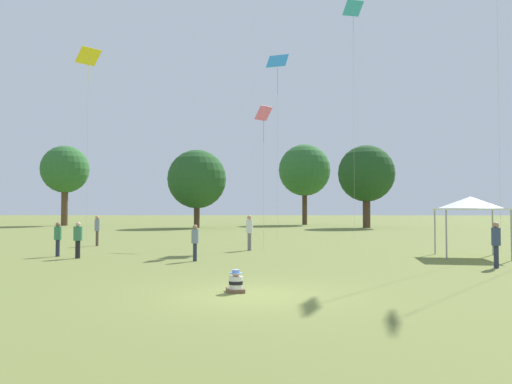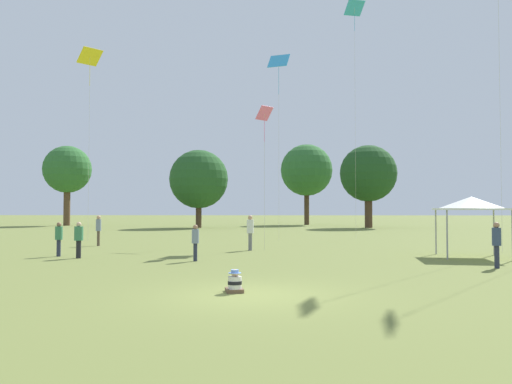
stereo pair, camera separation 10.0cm
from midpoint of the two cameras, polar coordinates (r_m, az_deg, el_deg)
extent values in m
plane|color=olive|center=(12.88, -0.58, -11.73)|extent=(300.00, 300.00, 0.00)
cube|color=brown|center=(13.38, -2.59, -11.14)|extent=(0.55, 0.63, 0.10)
cylinder|color=silver|center=(13.26, -2.54, -10.31)|extent=(0.42, 0.42, 0.32)
cylinder|color=black|center=(13.26, -2.54, -10.31)|extent=(0.44, 0.44, 0.09)
sphere|color=#DBAD89|center=(13.22, -2.53, -9.25)|extent=(0.20, 0.20, 0.20)
cylinder|color=#6B8ED1|center=(13.22, -2.53, -9.23)|extent=(0.34, 0.34, 0.01)
cylinder|color=#6B8ED1|center=(13.22, -2.53, -9.06)|extent=(0.20, 0.20, 0.09)
cylinder|color=#282D42|center=(20.55, 25.64, -6.69)|extent=(0.21, 0.21, 0.83)
cylinder|color=#334260|center=(20.49, 25.61, -4.62)|extent=(0.38, 0.38, 0.66)
sphere|color=#A37556|center=(20.48, 25.59, -3.43)|extent=(0.23, 0.23, 0.23)
cylinder|color=slate|center=(26.26, -0.87, -5.72)|extent=(0.24, 0.24, 0.90)
cylinder|color=silver|center=(26.22, -0.87, -3.95)|extent=(0.44, 0.44, 0.72)
sphere|color=tan|center=(26.21, -0.87, -2.94)|extent=(0.24, 0.24, 0.24)
cylinder|color=black|center=(23.53, -19.82, -6.19)|extent=(0.29, 0.29, 0.78)
cylinder|color=#387A51|center=(23.48, -19.80, -4.48)|extent=(0.53, 0.53, 0.62)
sphere|color=#DBAD89|center=(23.47, -19.79, -3.51)|extent=(0.21, 0.21, 0.21)
cylinder|color=#282D42|center=(24.72, -21.83, -5.98)|extent=(0.19, 0.19, 0.77)
cylinder|color=#387A51|center=(24.68, -21.81, -4.39)|extent=(0.34, 0.34, 0.61)
sphere|color=brown|center=(24.66, -21.80, -3.48)|extent=(0.21, 0.21, 0.21)
cylinder|color=brown|center=(30.87, -17.79, -5.08)|extent=(0.22, 0.22, 0.88)
cylinder|color=gray|center=(30.83, -17.78, -3.62)|extent=(0.40, 0.40, 0.69)
sphere|color=tan|center=(30.82, -17.77, -2.79)|extent=(0.24, 0.24, 0.24)
cylinder|color=#282D42|center=(21.09, -7.13, -6.85)|extent=(0.22, 0.22, 0.75)
cylinder|color=gray|center=(21.04, -7.12, -5.04)|extent=(0.40, 0.40, 0.59)
sphere|color=#A37556|center=(21.02, -7.12, -4.00)|extent=(0.20, 0.20, 0.20)
cube|color=white|center=(24.57, 23.18, -1.80)|extent=(3.26, 3.26, 0.08)
cone|color=white|center=(24.57, 23.17, -1.10)|extent=(3.10, 3.10, 0.52)
cylinder|color=#99999E|center=(25.61, 19.66, -4.32)|extent=(0.07, 0.07, 2.14)
cylinder|color=#99999E|center=(26.20, 25.33, -4.19)|extent=(0.07, 0.07, 2.14)
cylinder|color=#99999E|center=(23.04, 20.81, -4.59)|extent=(0.07, 0.07, 2.14)
cylinder|color=#99999E|center=(23.69, 27.06, -4.43)|extent=(0.07, 0.07, 2.14)
cube|color=#339EDB|center=(35.56, 2.38, 14.75)|extent=(1.60, 1.29, 1.08)
cylinder|color=#339EDB|center=(35.18, 2.39, 12.56)|extent=(0.02, 0.02, 1.83)
cylinder|color=#BCB7A8|center=(34.30, 2.40, 4.79)|extent=(0.01, 0.01, 12.38)
cube|color=#339EDB|center=(39.17, 10.96, 19.93)|extent=(1.48, 1.31, 0.77)
cylinder|color=#339EDB|center=(38.79, 10.97, 18.46)|extent=(0.02, 0.02, 1.26)
cylinder|color=#BCB7A8|center=(36.89, 11.04, 7.77)|extent=(0.01, 0.01, 16.74)
cube|color=pink|center=(27.17, 0.76, 8.99)|extent=(0.99, 0.99, 0.69)
cylinder|color=pink|center=(27.00, 0.76, 7.05)|extent=(0.02, 0.02, 1.26)
cylinder|color=#BCB7A8|center=(26.72, 0.77, 1.25)|extent=(0.01, 0.01, 7.33)
cylinder|color=#BCB7A8|center=(28.62, 25.86, 11.45)|extent=(0.01, 0.01, 17.43)
cube|color=yellow|center=(36.87, -18.68, 14.49)|extent=(1.80, 1.80, 0.86)
cylinder|color=yellow|center=(36.54, -18.70, 12.61)|extent=(0.02, 0.02, 1.51)
cylinder|color=#BCB7A8|center=(35.62, -18.79, 4.77)|extent=(0.01, 0.01, 12.53)
cylinder|color=#473323|center=(67.91, 5.54, -1.43)|extent=(0.67, 0.67, 5.49)
sphere|color=#2D662D|center=(68.11, 5.53, 2.51)|extent=(7.01, 7.01, 7.01)
cylinder|color=#473323|center=(57.56, -6.83, -2.22)|extent=(0.66, 0.66, 3.73)
sphere|color=#235123|center=(57.66, -6.82, 1.48)|extent=(6.73, 6.73, 6.73)
cylinder|color=brown|center=(68.86, -21.07, -1.27)|extent=(0.83, 0.83, 5.60)
sphere|color=#2D662D|center=(69.04, -21.03, 2.44)|extent=(6.10, 6.10, 6.10)
cylinder|color=#473323|center=(58.45, 12.47, -1.83)|extent=(0.86, 0.86, 4.44)
sphere|color=#1E471E|center=(58.59, 12.44, 2.09)|extent=(6.48, 6.48, 6.48)
camera|label=1|loc=(0.05, -90.16, 0.01)|focal=35.00mm
camera|label=2|loc=(0.05, 89.84, -0.01)|focal=35.00mm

